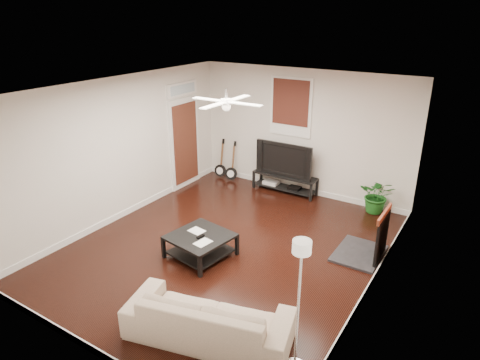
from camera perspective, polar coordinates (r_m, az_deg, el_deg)
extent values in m
cube|color=black|center=(7.66, -1.61, -8.96)|extent=(5.00, 6.00, 0.01)
cube|color=white|center=(6.68, -1.87, 12.15)|extent=(5.00, 6.00, 0.01)
cube|color=silver|center=(9.57, 8.37, 6.28)|extent=(5.00, 0.01, 2.80)
cube|color=silver|center=(5.10, -21.11, -9.41)|extent=(5.00, 0.01, 2.80)
cube|color=silver|center=(8.63, -15.70, 3.99)|extent=(0.01, 6.00, 2.80)
cube|color=silver|center=(6.13, 18.13, -3.61)|extent=(0.01, 6.00, 2.80)
cube|color=#AD5838|center=(7.04, 20.16, -0.57)|extent=(0.02, 2.20, 2.80)
cube|color=black|center=(7.48, 17.09, -6.81)|extent=(0.80, 1.10, 0.92)
cube|color=#3E1410|center=(9.53, 6.81, 9.71)|extent=(1.00, 0.06, 1.30)
cube|color=white|center=(9.95, -7.45, 6.04)|extent=(0.08, 1.00, 2.50)
cube|color=black|center=(9.87, 6.01, -0.42)|extent=(1.51, 0.40, 0.42)
imported|color=black|center=(9.67, 6.20, 2.91)|extent=(1.35, 0.18, 0.78)
cube|color=black|center=(7.34, -5.33, -8.77)|extent=(1.07, 1.07, 0.39)
imported|color=tan|center=(5.66, -4.21, -17.87)|extent=(2.25, 1.32, 0.62)
imported|color=#1B601D|center=(9.19, 17.97, -1.97)|extent=(0.74, 0.66, 0.76)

